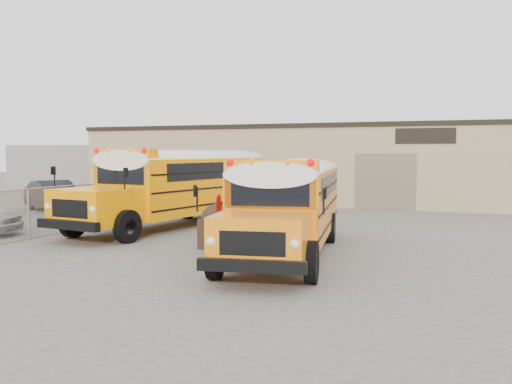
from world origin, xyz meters
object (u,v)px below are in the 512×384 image
(school_bus_left, at_px, (258,175))
(tarp_bundle, at_px, (217,226))
(school_bus_right, at_px, (309,186))
(car_dark, at_px, (54,196))

(school_bus_left, bearing_deg, tarp_bundle, -75.18)
(school_bus_right, relative_size, tarp_bundle, 7.08)
(car_dark, bearing_deg, school_bus_right, -65.25)
(school_bus_left, relative_size, school_bus_right, 1.11)
(school_bus_right, height_order, car_dark, school_bus_right)
(school_bus_left, bearing_deg, school_bus_right, -50.14)
(school_bus_right, distance_m, car_dark, 14.14)
(school_bus_left, height_order, tarp_bundle, school_bus_left)
(school_bus_right, relative_size, car_dark, 2.10)
(tarp_bundle, distance_m, car_dark, 14.76)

